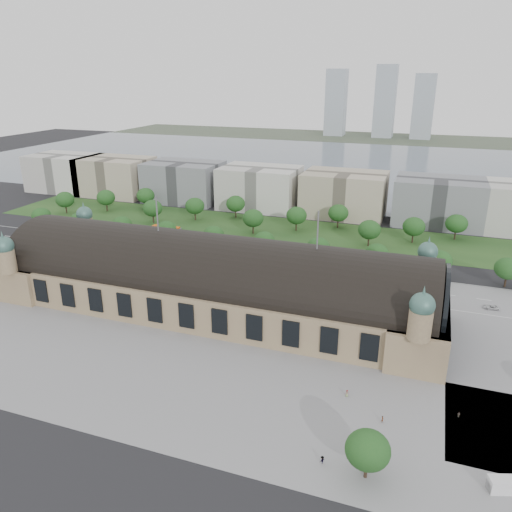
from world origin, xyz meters
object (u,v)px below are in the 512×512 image
(bus_west, at_px, (254,276))
(bus_mid, at_px, (287,276))
(parked_car_3, at_px, (142,268))
(pedestrian_0, at_px, (347,394))
(traffic_car_3, at_px, (226,255))
(parked_car_5, at_px, (130,263))
(traffic_car_2, at_px, (133,260))
(petrol_station, at_px, (169,230))
(pedestrian_1, at_px, (382,419))
(parked_car_6, at_px, (164,272))
(parked_car_0, at_px, (100,260))
(pedestrian_2, at_px, (459,414))
(traffic_car_6, at_px, (491,307))
(pedestrian_4, at_px, (322,460))
(parked_car_2, at_px, (122,266))
(traffic_car_0, at_px, (43,244))
(traffic_car_1, at_px, (85,240))
(bus_east, at_px, (276,279))
(parked_car_4, at_px, (179,270))
(parked_car_1, at_px, (128,265))
(van_south, at_px, (505,485))

(bus_west, bearing_deg, bus_mid, -64.42)
(parked_car_3, height_order, pedestrian_0, pedestrian_0)
(traffic_car_3, distance_m, parked_car_5, 41.19)
(bus_west, distance_m, pedestrian_0, 77.72)
(traffic_car_2, distance_m, pedestrian_0, 120.31)
(traffic_car_3, height_order, bus_west, bus_west)
(bus_west, bearing_deg, petrol_station, 59.46)
(pedestrian_1, bearing_deg, parked_car_6, 64.89)
(petrol_station, height_order, parked_car_0, petrol_station)
(parked_car_3, bearing_deg, pedestrian_2, 42.77)
(traffic_car_6, relative_size, pedestrian_2, 3.33)
(petrol_station, xyz_separation_m, traffic_car_3, (37.95, -17.20, -2.28))
(bus_mid, bearing_deg, pedestrian_4, -157.98)
(petrol_station, bearing_deg, parked_car_2, -86.64)
(traffic_car_6, bearing_deg, parked_car_2, -89.09)
(petrol_station, bearing_deg, parked_car_6, -63.31)
(traffic_car_0, xyz_separation_m, traffic_car_1, (15.24, 10.93, 0.02))
(petrol_station, bearing_deg, traffic_car_6, -13.58)
(traffic_car_1, distance_m, parked_car_3, 50.93)
(traffic_car_3, height_order, traffic_car_6, traffic_car_6)
(bus_east, xyz_separation_m, pedestrian_0, (38.43, -62.31, -0.61))
(traffic_car_2, xyz_separation_m, parked_car_2, (-0.83, -7.36, -0.18))
(traffic_car_6, height_order, bus_west, bus_west)
(parked_car_0, bearing_deg, parked_car_4, 63.00)
(parked_car_0, bearing_deg, parked_car_6, 56.15)
(bus_east, bearing_deg, traffic_car_6, -92.12)
(traffic_car_0, xyz_separation_m, traffic_car_6, (192.51, -2.62, -0.04))
(pedestrian_4, bearing_deg, traffic_car_0, -84.78)
(petrol_station, distance_m, traffic_car_0, 58.54)
(parked_car_1, relative_size, bus_east, 0.51)
(parked_car_6, xyz_separation_m, pedestrian_2, (109.61, -54.90, 0.12))
(traffic_car_1, height_order, pedestrian_1, pedestrian_1)
(parked_car_3, xyz_separation_m, van_south, (127.70, -76.00, 0.69))
(parked_car_5, xyz_separation_m, bus_mid, (66.68, 7.00, 0.86))
(bus_east, relative_size, van_south, 1.51)
(traffic_car_0, bearing_deg, pedestrian_1, 65.91)
(pedestrian_1, height_order, pedestrian_4, pedestrian_4)
(traffic_car_6, relative_size, pedestrian_0, 2.73)
(parked_car_2, bearing_deg, parked_car_4, 68.44)
(traffic_car_0, distance_m, traffic_car_1, 18.75)
(bus_west, bearing_deg, traffic_car_2, 91.13)
(traffic_car_3, xyz_separation_m, traffic_car_6, (105.63, -17.47, 0.04))
(traffic_car_0, relative_size, parked_car_1, 0.77)
(van_south, relative_size, pedestrian_2, 4.79)
(traffic_car_3, bearing_deg, parked_car_3, 133.33)
(parked_car_1, relative_size, pedestrian_4, 2.98)
(traffic_car_0, bearing_deg, traffic_car_2, 85.19)
(traffic_car_3, bearing_deg, pedestrian_1, -141.60)
(bus_mid, bearing_deg, parked_car_3, 101.50)
(traffic_car_1, relative_size, parked_car_4, 0.93)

